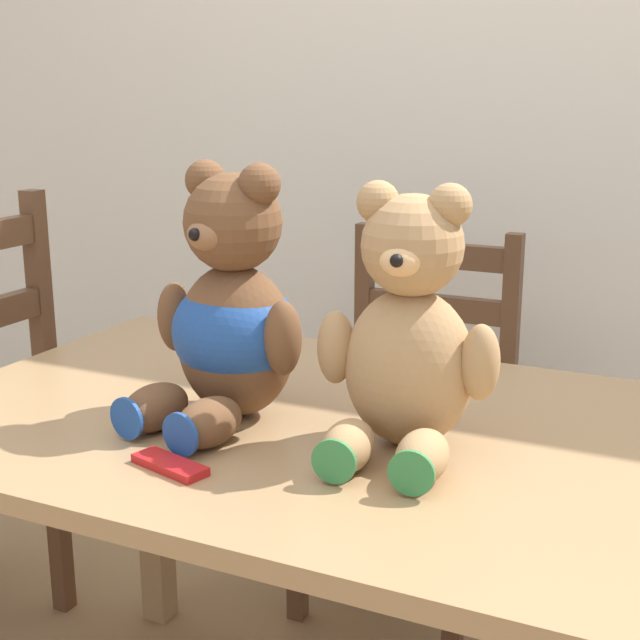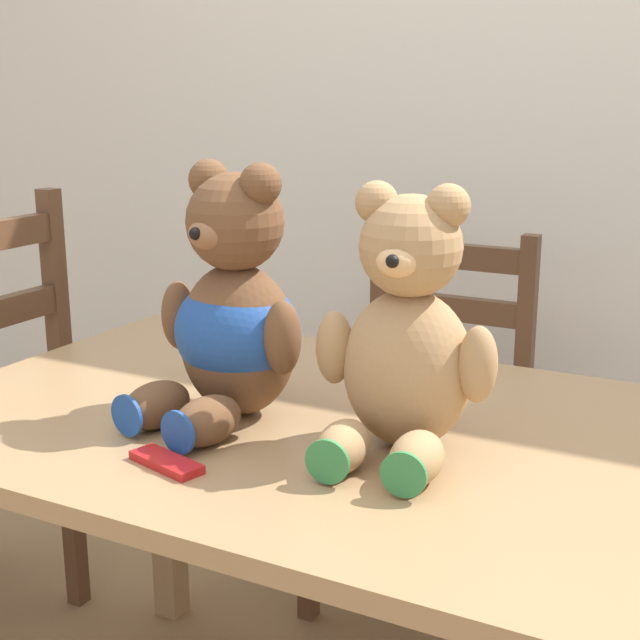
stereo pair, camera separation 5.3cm
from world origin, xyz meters
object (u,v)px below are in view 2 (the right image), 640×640
object	(u,v)px
wooden_chair_behind	(426,419)
chocolate_bar	(166,462)
teddy_bear_right	(406,339)
teddy_bear_left	(233,317)

from	to	relation	value
wooden_chair_behind	chocolate_bar	distance (m)	1.05
teddy_bear_right	wooden_chair_behind	bearing A→B (deg)	-76.52
wooden_chair_behind	teddy_bear_left	distance (m)	0.90
wooden_chair_behind	teddy_bear_left	bearing A→B (deg)	88.12
teddy_bear_left	teddy_bear_right	size ratio (longest dim) A/B	1.05
teddy_bear_right	chocolate_bar	xyz separation A→B (m)	(-0.26, -0.21, -0.16)
wooden_chair_behind	teddy_bear_right	size ratio (longest dim) A/B	2.36
teddy_bear_left	chocolate_bar	xyz separation A→B (m)	(0.03, -0.22, -0.15)
teddy_bear_right	chocolate_bar	world-z (taller)	teddy_bear_right
teddy_bear_right	chocolate_bar	bearing A→B (deg)	34.25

